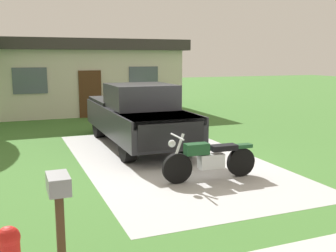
# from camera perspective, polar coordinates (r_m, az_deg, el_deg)

# --- Properties ---
(ground_plane) EXTENTS (80.00, 80.00, 0.00)m
(ground_plane) POSITION_cam_1_polar(r_m,az_deg,el_deg) (10.53, 0.14, -4.85)
(ground_plane) COLOR #437732
(driveway_pad) EXTENTS (4.54, 8.29, 0.01)m
(driveway_pad) POSITION_cam_1_polar(r_m,az_deg,el_deg) (10.53, 0.14, -4.84)
(driveway_pad) COLOR #B7B7B7
(driveway_pad) RESTS_ON ground
(motorcycle) EXTENTS (2.21, 0.70, 1.09)m
(motorcycle) POSITION_cam_1_polar(r_m,az_deg,el_deg) (8.78, 5.95, -4.71)
(motorcycle) COLOR black
(motorcycle) RESTS_ON ground
(pickup_truck) EXTENTS (2.01, 5.63, 1.90)m
(pickup_truck) POSITION_cam_1_polar(r_m,az_deg,el_deg) (12.16, -4.55, 1.68)
(pickup_truck) COLOR black
(pickup_truck) RESTS_ON ground
(mailbox) EXTENTS (0.26, 0.48, 1.26)m
(mailbox) POSITION_cam_1_polar(r_m,az_deg,el_deg) (5.12, -15.38, -9.79)
(mailbox) COLOR #4C3823
(mailbox) RESTS_ON ground
(neighbor_house) EXTENTS (9.60, 5.60, 3.50)m
(neighbor_house) POSITION_cam_1_polar(r_m,az_deg,el_deg) (20.59, -12.48, 7.13)
(neighbor_house) COLOR beige
(neighbor_house) RESTS_ON ground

